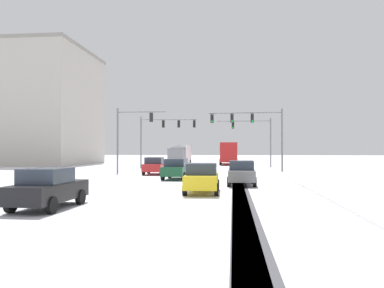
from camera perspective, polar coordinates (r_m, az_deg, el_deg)
name	(u,v)px	position (r m, az deg, el deg)	size (l,w,h in m)	color
wheel_track_left_lane	(240,188)	(24.23, 7.03, -6.38)	(0.93, 39.57, 0.01)	#4C4C51
wheel_track_right_lane	(238,188)	(24.23, 6.75, -6.38)	(0.76, 39.57, 0.01)	#4C4C51
sidewalk_kerb_right	(349,191)	(23.31, 21.88, -6.42)	(4.00, 39.57, 0.12)	white
traffic_signal_far_right	(255,133)	(52.10, 9.21, 1.57)	(7.15, 0.63, 6.50)	slate
traffic_signal_near_left	(130,129)	(39.51, -8.97, 2.12)	(5.00, 0.38, 6.50)	slate
traffic_signal_near_right	(252,125)	(40.26, 8.72, 2.74)	(7.55, 0.45, 6.50)	slate
traffic_signal_far_left	(164,130)	(49.11, -4.17, 2.09)	(7.15, 0.72, 6.50)	slate
car_red_lead	(155,166)	(37.03, -5.48, -3.18)	(1.93, 4.15, 1.62)	red
car_dark_green_second	(176,169)	(30.97, -2.32, -3.66)	(1.98, 4.17, 1.62)	#194C2D
car_grey_third	(241,173)	(26.10, 7.24, -4.19)	(1.87, 4.12, 1.62)	slate
car_yellow_cab_fourth	(202,178)	(21.23, 1.46, -4.98)	(1.90, 4.14, 1.62)	yellow
car_black_fifth	(48,188)	(16.76, -20.32, -6.06)	(1.94, 4.15, 1.62)	black
bus_oncoming	(228,152)	(61.85, 5.30, -1.13)	(2.88, 11.06, 3.38)	#B21E1E
box_truck_delivery	(180,155)	(55.21, -1.73, -1.54)	(2.50, 7.47, 3.02)	slate
office_building_far_left_block	(10,108)	(69.02, -25.04, 4.83)	(25.55, 18.04, 18.04)	#B2ADA3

